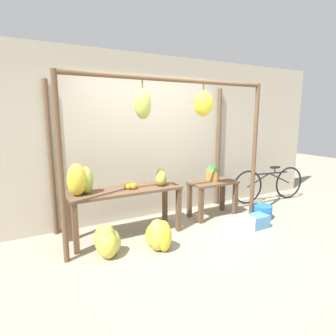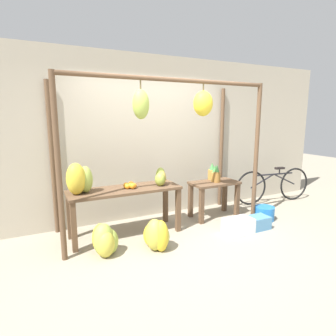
{
  "view_description": "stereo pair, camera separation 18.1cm",
  "coord_description": "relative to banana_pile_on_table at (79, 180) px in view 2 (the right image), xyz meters",
  "views": [
    {
      "loc": [
        -1.99,
        -3.05,
        1.78
      ],
      "look_at": [
        0.09,
        0.77,
        0.98
      ],
      "focal_mm": 30.0,
      "sensor_mm": 36.0,
      "label": 1
    },
    {
      "loc": [
        -1.83,
        -3.13,
        1.78
      ],
      "look_at": [
        0.09,
        0.77,
        0.98
      ],
      "focal_mm": 30.0,
      "sensor_mm": 36.0,
      "label": 2
    }
  ],
  "objects": [
    {
      "name": "display_table_side",
      "position": [
        2.29,
        0.03,
        -0.43
      ],
      "size": [
        0.85,
        0.46,
        0.65
      ],
      "color": "brown",
      "rests_on": "ground_plane"
    },
    {
      "name": "fruit_crate_white",
      "position": [
        2.22,
        -0.72,
        -0.81
      ],
      "size": [
        0.45,
        0.28,
        0.23
      ],
      "color": "silver",
      "rests_on": "ground_plane"
    },
    {
      "name": "pineapple_cluster",
      "position": [
        2.32,
        0.07,
        -0.15
      ],
      "size": [
        0.19,
        0.35,
        0.32
      ],
      "color": "#B27F38",
      "rests_on": "display_table_side"
    },
    {
      "name": "shop_wall_back",
      "position": [
        1.26,
        0.65,
        0.48
      ],
      "size": [
        8.0,
        0.08,
        2.8
      ],
      "color": "#B2A893",
      "rests_on": "ground_plane"
    },
    {
      "name": "banana_pile_ground_left",
      "position": [
        0.2,
        -0.51,
        -0.72
      ],
      "size": [
        0.41,
        0.43,
        0.43
      ],
      "color": "#9EB247",
      "rests_on": "ground_plane"
    },
    {
      "name": "papaya_pile",
      "position": [
        1.2,
        -0.07,
        -0.07
      ],
      "size": [
        0.22,
        0.25,
        0.27
      ],
      "color": "#93A33D",
      "rests_on": "display_table_main"
    },
    {
      "name": "display_table_main",
      "position": [
        0.64,
        -0.02,
        -0.31
      ],
      "size": [
        1.66,
        0.56,
        0.73
      ],
      "color": "brown",
      "rests_on": "ground_plane"
    },
    {
      "name": "fruit_crate_purple",
      "position": [
        2.59,
        -0.73,
        -0.82
      ],
      "size": [
        0.4,
        0.26,
        0.2
      ],
      "color": "#4C84B2",
      "rests_on": "ground_plane"
    },
    {
      "name": "banana_pile_ground_right",
      "position": [
        0.87,
        -0.65,
        -0.73
      ],
      "size": [
        0.43,
        0.5,
        0.44
      ],
      "color": "#9EB247",
      "rests_on": "ground_plane"
    },
    {
      "name": "ground_plane",
      "position": [
        1.26,
        -0.79,
        -0.92
      ],
      "size": [
        20.0,
        20.0,
        0.0
      ],
      "primitive_type": "plane",
      "color": "gray"
    },
    {
      "name": "stall_awning",
      "position": [
        1.31,
        -0.19,
        0.71
      ],
      "size": [
        3.17,
        1.12,
        2.3
      ],
      "color": "brown",
      "rests_on": "ground_plane"
    },
    {
      "name": "banana_pile_on_table",
      "position": [
        0.0,
        0.0,
        0.0
      ],
      "size": [
        0.43,
        0.43,
        0.44
      ],
      "color": "#9EB247",
      "rests_on": "display_table_main"
    },
    {
      "name": "orange_pile",
      "position": [
        0.72,
        -0.04,
        -0.15
      ],
      "size": [
        0.19,
        0.19,
        0.09
      ],
      "color": "orange",
      "rests_on": "display_table_main"
    },
    {
      "name": "blue_bucket",
      "position": [
        3.0,
        -0.49,
        -0.8
      ],
      "size": [
        0.33,
        0.33,
        0.24
      ],
      "color": "blue",
      "rests_on": "ground_plane"
    },
    {
      "name": "parked_bicycle",
      "position": [
        3.91,
        0.2,
        -0.55
      ],
      "size": [
        1.77,
        0.27,
        0.74
      ],
      "color": "black",
      "rests_on": "ground_plane"
    }
  ]
}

